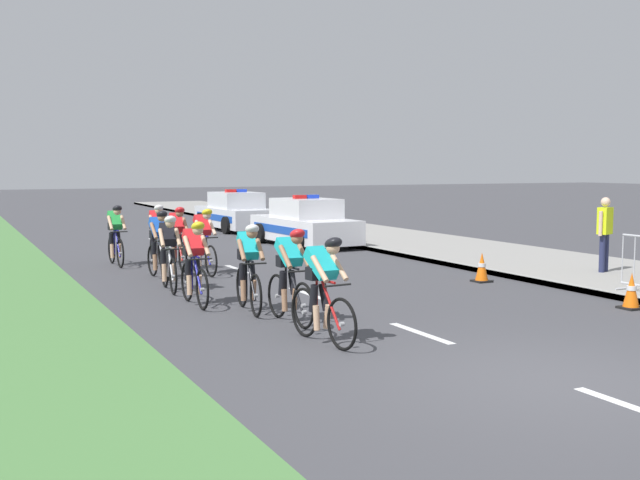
% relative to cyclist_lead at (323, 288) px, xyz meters
% --- Properties ---
extents(ground_plane, '(160.00, 160.00, 0.00)m').
position_rel_cyclist_lead_xyz_m(ground_plane, '(1.61, -2.84, -0.79)').
color(ground_plane, '#424247').
extents(sidewalk_slab, '(4.50, 60.00, 0.12)m').
position_rel_cyclist_lead_xyz_m(sidewalk_slab, '(8.70, 11.16, -0.73)').
color(sidewalk_slab, gray).
rests_on(sidewalk_slab, ground).
extents(kerb_edge, '(0.16, 60.00, 0.13)m').
position_rel_cyclist_lead_xyz_m(kerb_edge, '(6.53, 11.16, -0.72)').
color(kerb_edge, '#9E9E99').
rests_on(kerb_edge, ground).
extents(lane_markings_centre, '(0.14, 21.60, 0.01)m').
position_rel_cyclist_lead_xyz_m(lane_markings_centre, '(1.61, 5.97, -0.78)').
color(lane_markings_centre, white).
rests_on(lane_markings_centre, ground).
extents(cyclist_lead, '(0.45, 1.72, 1.56)m').
position_rel_cyclist_lead_xyz_m(cyclist_lead, '(0.00, 0.00, 0.00)').
color(cyclist_lead, black).
rests_on(cyclist_lead, ground).
extents(cyclist_second, '(0.42, 1.72, 1.56)m').
position_rel_cyclist_lead_xyz_m(cyclist_second, '(0.16, 1.50, 0.00)').
color(cyclist_second, black).
rests_on(cyclist_second, ground).
extents(cyclist_third, '(0.46, 1.72, 1.56)m').
position_rel_cyclist_lead_xyz_m(cyclist_third, '(-0.10, 2.67, 0.00)').
color(cyclist_third, black).
rests_on(cyclist_third, ground).
extents(cyclist_fourth, '(0.42, 1.72, 1.56)m').
position_rel_cyclist_lead_xyz_m(cyclist_fourth, '(-0.75, 3.67, 0.00)').
color(cyclist_fourth, black).
rests_on(cyclist_fourth, ground).
extents(cyclist_fifth, '(0.45, 1.72, 1.56)m').
position_rel_cyclist_lead_xyz_m(cyclist_fifth, '(-0.74, 5.45, 0.00)').
color(cyclist_fifth, black).
rests_on(cyclist_fifth, ground).
extents(cyclist_sixth, '(0.43, 1.72, 1.56)m').
position_rel_cyclist_lead_xyz_m(cyclist_sixth, '(0.60, 7.44, 0.00)').
color(cyclist_sixth, black).
rests_on(cyclist_sixth, ground).
extents(cyclist_seventh, '(0.43, 1.72, 1.56)m').
position_rel_cyclist_lead_xyz_m(cyclist_seventh, '(0.10, 9.73, 0.00)').
color(cyclist_seventh, black).
rests_on(cyclist_seventh, ground).
extents(cyclist_eighth, '(0.43, 1.72, 1.56)m').
position_rel_cyclist_lead_xyz_m(cyclist_eighth, '(-0.50, 7.18, 0.00)').
color(cyclist_eighth, black).
rests_on(cyclist_eighth, ground).
extents(cyclist_ninth, '(0.42, 1.72, 1.56)m').
position_rel_cyclist_lead_xyz_m(cyclist_ninth, '(0.28, 8.49, 0.00)').
color(cyclist_ninth, black).
rests_on(cyclist_ninth, ground).
extents(cyclist_tenth, '(0.42, 1.72, 1.56)m').
position_rel_cyclist_lead_xyz_m(cyclist_tenth, '(-0.90, 9.92, 0.00)').
color(cyclist_tenth, black).
rests_on(cyclist_tenth, ground).
extents(police_car_nearest, '(2.16, 4.48, 1.59)m').
position_rel_cyclist_lead_xyz_m(police_car_nearest, '(5.40, 12.29, -0.11)').
color(police_car_nearest, white).
rests_on(police_car_nearest, ground).
extents(police_car_second, '(2.14, 4.47, 1.59)m').
position_rel_cyclist_lead_xyz_m(police_car_second, '(5.40, 18.69, -0.11)').
color(police_car_second, silver).
rests_on(police_car_second, ground).
extents(traffic_cone_near, '(0.36, 0.36, 0.64)m').
position_rel_cyclist_lead_xyz_m(traffic_cone_near, '(6.01, 0.03, -0.48)').
color(traffic_cone_near, black).
rests_on(traffic_cone_near, ground).
extents(traffic_cone_mid, '(0.36, 0.36, 0.64)m').
position_rel_cyclist_lead_xyz_m(traffic_cone_mid, '(5.63, 3.71, -0.48)').
color(traffic_cone_mid, black).
rests_on(traffic_cone_mid, ground).
extents(spectator_closest, '(0.52, 0.33, 1.68)m').
position_rel_cyclist_lead_xyz_m(spectator_closest, '(8.54, 3.11, 0.30)').
color(spectator_closest, '#23284C').
rests_on(spectator_closest, sidewalk_slab).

